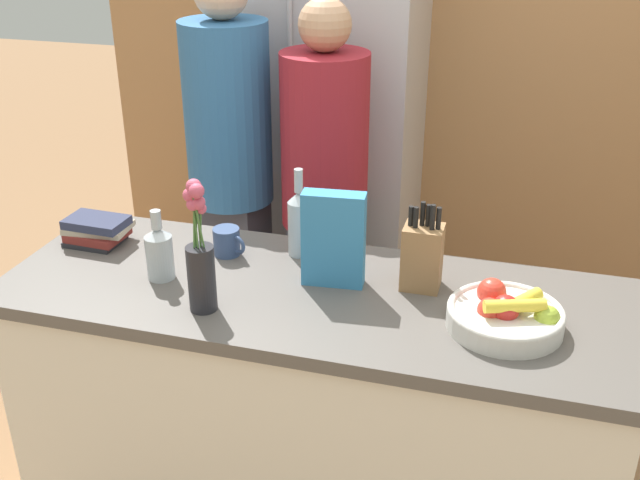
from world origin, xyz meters
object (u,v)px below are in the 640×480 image
bottle_vinegar (299,221)px  refrigerator (327,120)px  book_stack (97,230)px  fruit_bowl (506,314)px  coffee_mug (227,242)px  flower_vase (200,260)px  cereal_box (333,239)px  person_in_blue (324,190)px  knife_block (422,256)px  bottle_oil (159,252)px  person_at_sink (230,164)px

bottle_vinegar → refrigerator: bearing=101.1°
refrigerator → book_stack: (-0.43, -1.18, -0.06)m
fruit_bowl → coffee_mug: bearing=167.2°
coffee_mug → bottle_vinegar: bottle_vinegar is taller
flower_vase → coffee_mug: 0.34m
cereal_box → bottle_vinegar: (-0.15, 0.15, -0.03)m
person_in_blue → refrigerator: bearing=126.3°
refrigerator → cereal_box: 1.28m
flower_vase → person_in_blue: person_in_blue is taller
cereal_box → bottle_vinegar: bearing=134.5°
knife_block → coffee_mug: 0.61m
bottle_oil → refrigerator: bearing=84.5°
bottle_oil → bottle_vinegar: (0.34, 0.26, 0.03)m
flower_vase → bottle_oil: (-0.19, 0.13, -0.06)m
fruit_bowl → bottle_vinegar: bearing=158.0°
coffee_mug → refrigerator: bearing=90.0°
knife_block → bottle_oil: 0.75m
fruit_bowl → flower_vase: (-0.79, -0.13, 0.11)m
fruit_bowl → knife_block: (-0.24, 0.15, 0.06)m
bottle_vinegar → flower_vase: bearing=-111.3°
coffee_mug → person_in_blue: person_in_blue is taller
refrigerator → fruit_bowl: bearing=-57.5°
flower_vase → bottle_vinegar: 0.42m
bottle_vinegar → knife_block: bearing=-14.8°
flower_vase → bottle_vinegar: flower_vase is taller
bottle_oil → person_in_blue: 0.83m
coffee_mug → bottle_oil: bottle_oil is taller
book_stack → cereal_box: bearing=-3.7°
knife_block → bottle_oil: bearing=-168.2°
flower_vase → person_at_sink: person_at_sink is taller
fruit_bowl → cereal_box: size_ratio=1.08×
person_in_blue → flower_vase: bearing=-73.8°
book_stack → person_in_blue: bearing=47.0°
cereal_box → person_at_sink: person_at_sink is taller
cereal_box → bottle_oil: bearing=-167.9°
refrigerator → knife_block: 1.33m
bottle_oil → person_in_blue: person_in_blue is taller
coffee_mug → bottle_oil: bearing=-123.8°
knife_block → person_in_blue: size_ratio=0.16×
knife_block → person_at_sink: size_ratio=0.15×
cereal_box → bottle_oil: cereal_box is taller
fruit_bowl → person_in_blue: person_in_blue is taller
cereal_box → flower_vase: bearing=-141.9°
fruit_bowl → person_at_sink: bearing=143.9°
fruit_bowl → bottle_oil: bottle_oil is taller
fruit_bowl → refrigerator: bearing=122.5°
fruit_bowl → person_at_sink: 1.34m
refrigerator → flower_vase: 1.47m
fruit_bowl → bottle_oil: 0.98m
fruit_bowl → bottle_oil: size_ratio=1.41×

